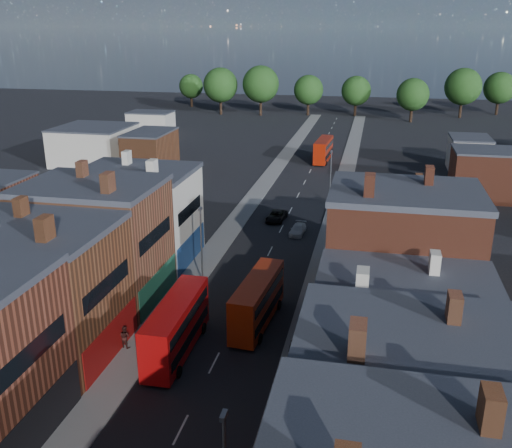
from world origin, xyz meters
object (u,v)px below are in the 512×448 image
at_px(bus_0, 176,326).
at_px(bus_1, 257,300).
at_px(car_3, 298,229).
at_px(bus_2, 323,150).
at_px(ped_1, 125,337).
at_px(ped_3, 292,349).
at_px(car_2, 276,216).

distance_m(bus_0, bus_1, 8.02).
xyz_separation_m(bus_0, car_3, (5.65, 29.68, -1.82)).
relative_size(bus_0, car_3, 2.51).
bearing_deg(bus_1, bus_0, -127.12).
distance_m(bus_0, bus_2, 71.71).
bearing_deg(bus_0, ped_1, -177.02).
xyz_separation_m(ped_1, ped_3, (13.60, 1.13, -0.10)).
distance_m(ped_1, ped_3, 13.64).
xyz_separation_m(bus_0, bus_2, (4.81, 71.54, -0.06)).
relative_size(bus_0, car_2, 2.19).
relative_size(bus_2, car_2, 2.15).
height_order(car_3, ped_1, ped_1).
distance_m(bus_2, ped_1, 72.42).
bearing_deg(ped_3, car_2, 36.85).
height_order(bus_0, ped_3, bus_0).
relative_size(bus_0, bus_2, 1.02).
bearing_deg(car_3, bus_1, -86.87).
relative_size(bus_2, car_3, 2.47).
distance_m(car_3, ped_3, 29.05).
height_order(bus_2, car_3, bus_2).
height_order(bus_0, car_2, bus_0).
xyz_separation_m(bus_0, bus_1, (5.35, 5.97, -0.12)).
distance_m(car_3, ped_1, 31.60).
xyz_separation_m(bus_1, car_2, (-3.25, 28.28, -1.64)).
height_order(bus_1, car_2, bus_1).
xyz_separation_m(car_3, ped_3, (3.55, -28.83, 0.36)).
bearing_deg(bus_0, car_2, 85.79).
relative_size(car_2, ped_3, 2.81).
xyz_separation_m(bus_0, car_2, (2.11, 34.25, -1.76)).
height_order(bus_2, ped_3, bus_2).
distance_m(bus_2, ped_3, 70.85).
bearing_deg(car_2, car_3, -47.42).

